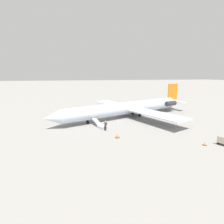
{
  "coord_description": "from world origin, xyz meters",
  "views": [
    {
      "loc": [
        13.24,
        36.25,
        9.31
      ],
      "look_at": [
        3.96,
        2.23,
        1.88
      ],
      "focal_mm": 28.0,
      "sensor_mm": 36.0,
      "label": 1
    }
  ],
  "objects_px": {
    "passenger": "(105,125)",
    "airplane_main": "(130,108)",
    "luggage_cart": "(224,141)",
    "boarding_stairs": "(101,126)"
  },
  "relations": [
    {
      "from": "airplane_main",
      "to": "luggage_cart",
      "type": "relative_size",
      "value": 14.34
    },
    {
      "from": "passenger",
      "to": "luggage_cart",
      "type": "relative_size",
      "value": 0.71
    },
    {
      "from": "boarding_stairs",
      "to": "passenger",
      "type": "relative_size",
      "value": 2.37
    },
    {
      "from": "boarding_stairs",
      "to": "luggage_cart",
      "type": "relative_size",
      "value": 1.68
    },
    {
      "from": "boarding_stairs",
      "to": "luggage_cart",
      "type": "bearing_deg",
      "value": -147.4
    },
    {
      "from": "boarding_stairs",
      "to": "luggage_cart",
      "type": "height_order",
      "value": "boarding_stairs"
    },
    {
      "from": "airplane_main",
      "to": "boarding_stairs",
      "type": "bearing_deg",
      "value": 21.29
    },
    {
      "from": "airplane_main",
      "to": "luggage_cart",
      "type": "bearing_deg",
      "value": 90.74
    },
    {
      "from": "passenger",
      "to": "airplane_main",
      "type": "bearing_deg",
      "value": -60.78
    },
    {
      "from": "boarding_stairs",
      "to": "luggage_cart",
      "type": "xyz_separation_m",
      "value": [
        -14.81,
        11.89,
        0.08
      ]
    }
  ]
}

